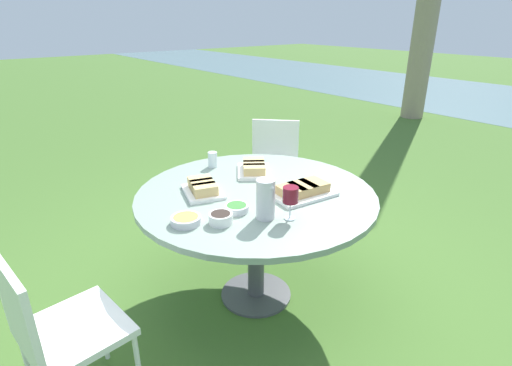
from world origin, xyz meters
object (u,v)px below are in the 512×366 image
(chair_near_right, at_px, (53,326))
(dining_table, at_px, (256,205))
(chair_near_left, at_px, (274,161))
(wine_glass, at_px, (291,196))
(water_pitcher, at_px, (266,199))

(chair_near_right, bearing_deg, dining_table, 96.42)
(chair_near_left, xyz_separation_m, wine_glass, (1.30, -1.01, 0.39))
(dining_table, height_order, water_pitcher, water_pitcher)
(chair_near_right, bearing_deg, wine_glass, 77.90)
(dining_table, relative_size, wine_glass, 8.01)
(dining_table, bearing_deg, chair_near_left, 134.19)
(dining_table, distance_m, wine_glass, 0.46)
(chair_near_left, bearing_deg, dining_table, -45.81)
(water_pitcher, bearing_deg, chair_near_right, -98.48)
(dining_table, relative_size, chair_near_right, 1.66)
(water_pitcher, bearing_deg, wine_glass, 46.31)
(water_pitcher, bearing_deg, dining_table, 150.06)
(water_pitcher, height_order, wine_glass, water_pitcher)
(dining_table, distance_m, chair_near_left, 1.31)
(dining_table, bearing_deg, water_pitcher, -29.94)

